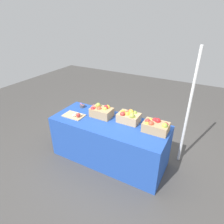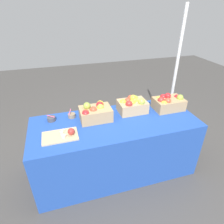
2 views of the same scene
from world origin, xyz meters
name	(u,v)px [view 2 (image 2 of 2)]	position (x,y,z in m)	size (l,w,h in m)	color
ground_plane	(115,168)	(0.00, 0.00, 0.00)	(10.00, 10.00, 0.00)	#474442
table	(115,147)	(0.00, 0.00, 0.37)	(1.90, 0.76, 0.74)	#234CAD
apple_crate_left	(168,102)	(0.73, 0.10, 0.83)	(0.36, 0.25, 0.20)	tan
apple_crate_middle	(133,105)	(0.27, 0.16, 0.83)	(0.34, 0.24, 0.20)	tan
apple_crate_right	(95,113)	(-0.21, 0.11, 0.83)	(0.35, 0.24, 0.21)	tan
cutting_board_front	(62,135)	(-0.60, -0.12, 0.76)	(0.35, 0.22, 0.09)	#D1B284
sample_bowl_near	(51,119)	(-0.69, 0.23, 0.77)	(0.09, 0.09, 0.09)	#4C4C51
sample_bowl_mid	(72,115)	(-0.46, 0.23, 0.76)	(0.09, 0.09, 0.09)	gray
tent_pole	(175,78)	(1.08, 0.55, 0.96)	(0.04, 0.04, 1.92)	white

